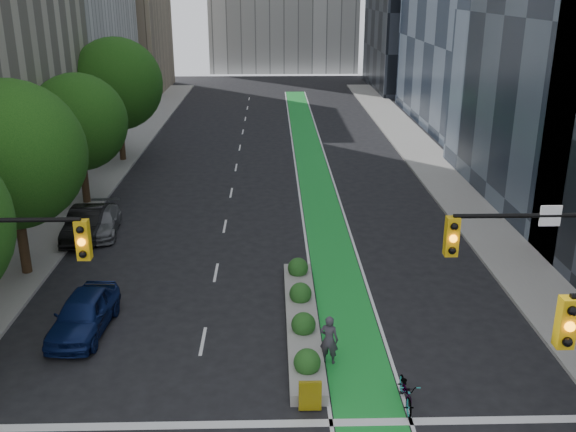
{
  "coord_description": "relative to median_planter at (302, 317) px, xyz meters",
  "views": [
    {
      "loc": [
        0.1,
        -14.69,
        12.3
      ],
      "look_at": [
        0.77,
        11.21,
        3.0
      ],
      "focal_mm": 40.0,
      "sensor_mm": 36.0,
      "label": 1
    }
  ],
  "objects": [
    {
      "name": "bike_lane_paint",
      "position": [
        1.8,
        22.96,
        -0.37
      ],
      "size": [
        2.2,
        70.0,
        0.01
      ],
      "primitive_type": "cube",
      "color": "green",
      "rests_on": "ground"
    },
    {
      "name": "sidewalk_right",
      "position": [
        10.6,
        17.96,
        -0.3
      ],
      "size": [
        3.6,
        90.0,
        0.15
      ],
      "primitive_type": "cube",
      "color": "gray",
      "rests_on": "ground"
    },
    {
      "name": "sidewalk_left",
      "position": [
        -13.0,
        17.96,
        -0.3
      ],
      "size": [
        3.6,
        90.0,
        0.15
      ],
      "primitive_type": "cube",
      "color": "gray",
      "rests_on": "ground"
    },
    {
      "name": "tree_mid",
      "position": [
        -12.2,
        4.96,
        5.2
      ],
      "size": [
        6.4,
        6.4,
        8.78
      ],
      "color": "black",
      "rests_on": "ground"
    },
    {
      "name": "tree_far",
      "position": [
        -12.2,
        24.96,
        5.32
      ],
      "size": [
        6.6,
        6.6,
        9.0
      ],
      "color": "black",
      "rests_on": "ground"
    },
    {
      "name": "parked_car_left_near",
      "position": [
        -8.2,
        -0.21,
        0.39
      ],
      "size": [
        2.09,
        4.57,
        1.52
      ],
      "primitive_type": "imported",
      "rotation": [
        0.0,
        0.0,
        -0.07
      ],
      "color": "#0C1A4B",
      "rests_on": "ground"
    },
    {
      "name": "tree_midfar",
      "position": [
        -12.2,
        14.96,
        4.57
      ],
      "size": [
        5.6,
        5.6,
        7.76
      ],
      "color": "black",
      "rests_on": "ground"
    },
    {
      "name": "parked_car_left_far",
      "position": [
        -10.13,
        10.13,
        0.27
      ],
      "size": [
        2.26,
        4.58,
        1.28
      ],
      "primitive_type": "imported",
      "rotation": [
        0.0,
        0.0,
        0.11
      ],
      "color": "#5C5D61",
      "rests_on": "ground"
    },
    {
      "name": "parked_car_left_mid",
      "position": [
        -10.7,
        9.48,
        0.4
      ],
      "size": [
        1.74,
        4.75,
        1.55
      ],
      "primitive_type": "imported",
      "rotation": [
        0.0,
        0.0,
        0.02
      ],
      "color": "black",
      "rests_on": "ground"
    },
    {
      "name": "cyclist",
      "position": [
        0.8,
        -2.55,
        0.53
      ],
      "size": [
        0.76,
        0.61,
        1.8
      ],
      "primitive_type": "imported",
      "rotation": [
        0.0,
        0.0,
        2.82
      ],
      "color": "#3B3640",
      "rests_on": "ground"
    },
    {
      "name": "bicycle",
      "position": [
        3.0,
        -4.97,
        0.11
      ],
      "size": [
        0.67,
        1.83,
        0.96
      ],
      "primitive_type": "imported",
      "rotation": [
        0.0,
        0.0,
        -0.02
      ],
      "color": "gray",
      "rests_on": "ground"
    },
    {
      "name": "median_planter",
      "position": [
        0.0,
        0.0,
        0.0
      ],
      "size": [
        1.2,
        10.26,
        1.1
      ],
      "color": "gray",
      "rests_on": "ground"
    }
  ]
}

